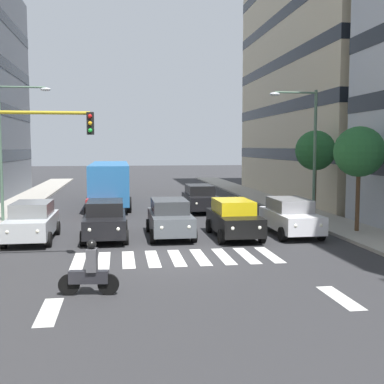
{
  "coord_description": "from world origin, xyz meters",
  "views": [
    {
      "loc": [
        2.1,
        17.93,
        4.16
      ],
      "look_at": [
        -1.44,
        -5.72,
        1.94
      ],
      "focal_mm": 45.79,
      "sensor_mm": 36.0,
      "label": 1
    }
  ],
  "objects": [
    {
      "name": "bus_behind_traffic",
      "position": [
        2.74,
        -16.71,
        1.86
      ],
      "size": [
        2.78,
        10.5,
        3.0
      ],
      "color": "#286BAD",
      "rests_on": "ground_plane"
    },
    {
      "name": "car_0",
      "position": [
        -5.87,
        -3.99,
        0.89
      ],
      "size": [
        2.02,
        4.44,
        1.72
      ],
      "color": "silver",
      "rests_on": "ground_plane"
    },
    {
      "name": "car_1",
      "position": [
        -3.09,
        -3.79,
        0.89
      ],
      "size": [
        2.02,
        4.44,
        1.72
      ],
      "color": "black",
      "rests_on": "ground_plane"
    },
    {
      "name": "ground_plane",
      "position": [
        0.0,
        0.0,
        0.0
      ],
      "size": [
        180.0,
        180.0,
        0.0
      ],
      "primitive_type": "plane",
      "color": "#2D2D30"
    },
    {
      "name": "street_tree_1",
      "position": [
        -9.14,
        -9.03,
        3.92
      ],
      "size": [
        2.31,
        2.31,
        4.95
      ],
      "color": "#513823",
      "rests_on": "sidewalk_left"
    },
    {
      "name": "street_lamp_right",
      "position": [
        7.96,
        -9.7,
        4.61
      ],
      "size": [
        2.8,
        0.28,
        7.34
      ],
      "color": "#4C6B56",
      "rests_on": "sidewalk_right"
    },
    {
      "name": "car_2",
      "position": [
        -0.2,
        -4.37,
        0.89
      ],
      "size": [
        2.02,
        4.44,
        1.72
      ],
      "color": "#474C51",
      "rests_on": "ground_plane"
    },
    {
      "name": "street_lamp_left",
      "position": [
        -7.97,
        -7.32,
        4.43
      ],
      "size": [
        2.65,
        0.28,
        7.02
      ],
      "color": "#4C6B56",
      "rests_on": "sidewalk_left"
    },
    {
      "name": "car_row2_1",
      "position": [
        -2.99,
        -12.68,
        0.89
      ],
      "size": [
        2.02,
        4.44,
        1.72
      ],
      "color": "black",
      "rests_on": "ground_plane"
    },
    {
      "name": "motorcycle_with_rider",
      "position": [
        2.95,
        4.22,
        0.65
      ],
      "size": [
        1.7,
        0.39,
        1.57
      ],
      "color": "black",
      "rests_on": "ground_plane"
    },
    {
      "name": "building_left_block_0",
      "position": [
        -16.41,
        -20.25,
        14.32
      ],
      "size": [
        11.81,
        22.54,
        28.63
      ],
      "color": "beige",
      "rests_on": "ground_plane"
    },
    {
      "name": "car_row2_0",
      "position": [
        3.12,
        -12.64,
        0.89
      ],
      "size": [
        2.02,
        4.44,
        1.72
      ],
      "color": "maroon",
      "rests_on": "ground_plane"
    },
    {
      "name": "crosswalk_markings",
      "position": [
        -0.0,
        0.0,
        0.0
      ],
      "size": [
        7.65,
        2.8,
        0.01
      ],
      "color": "silver",
      "rests_on": "ground_plane"
    },
    {
      "name": "lane_arrow_0",
      "position": [
        -3.9,
        5.5,
        0.0
      ],
      "size": [
        0.5,
        2.2,
        0.01
      ],
      "primitive_type": "cube",
      "color": "silver",
      "rests_on": "ground_plane"
    },
    {
      "name": "street_tree_0",
      "position": [
        -9.12,
        -3.77,
        3.9
      ],
      "size": [
        2.39,
        2.39,
        4.97
      ],
      "color": "#513823",
      "rests_on": "sidewalk_left"
    },
    {
      "name": "car_3",
      "position": [
        2.74,
        -4.28,
        0.89
      ],
      "size": [
        2.02,
        4.44,
        1.72
      ],
      "color": "black",
      "rests_on": "ground_plane"
    },
    {
      "name": "car_4",
      "position": [
        5.92,
        -4.23,
        0.89
      ],
      "size": [
        2.02,
        4.44,
        1.72
      ],
      "color": "#B2B7BC",
      "rests_on": "ground_plane"
    },
    {
      "name": "lane_arrow_1",
      "position": [
        3.9,
        5.5,
        0.0
      ],
      "size": [
        0.5,
        2.2,
        0.01
      ],
      "primitive_type": "cube",
      "color": "silver",
      "rests_on": "ground_plane"
    }
  ]
}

